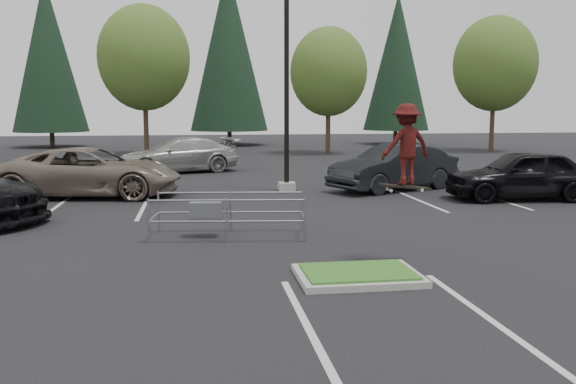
{
  "coord_description": "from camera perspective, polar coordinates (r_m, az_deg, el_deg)",
  "views": [
    {
      "loc": [
        -2.88,
        -10.41,
        3.08
      ],
      "look_at": [
        -1.05,
        1.5,
        1.41
      ],
      "focal_mm": 38.0,
      "sensor_mm": 36.0,
      "label": 1
    }
  ],
  "objects": [
    {
      "name": "ground",
      "position": [
        11.23,
        6.56,
        -8.08
      ],
      "size": [
        120.0,
        120.0,
        0.0
      ],
      "primitive_type": "plane",
      "color": "black",
      "rests_on": "ground"
    },
    {
      "name": "grass_median",
      "position": [
        11.21,
        6.56,
        -7.7
      ],
      "size": [
        2.2,
        1.6,
        0.16
      ],
      "color": "#9D9A92",
      "rests_on": "ground"
    },
    {
      "name": "stall_lines",
      "position": [
        16.78,
        -3.35,
        -2.68
      ],
      "size": [
        22.62,
        17.6,
        0.01
      ],
      "color": "beige",
      "rests_on": "ground"
    },
    {
      "name": "light_pole",
      "position": [
        22.71,
        -0.13,
        11.64
      ],
      "size": [
        0.7,
        0.6,
        10.12
      ],
      "color": "#9D9A92",
      "rests_on": "ground"
    },
    {
      "name": "decid_b",
      "position": [
        41.16,
        -13.33,
        11.82
      ],
      "size": [
        5.89,
        5.89,
        9.64
      ],
      "color": "#38281C",
      "rests_on": "ground"
    },
    {
      "name": "decid_c",
      "position": [
        41.26,
        3.79,
        10.9
      ],
      "size": [
        5.12,
        5.12,
        8.38
      ],
      "color": "#38281C",
      "rests_on": "ground"
    },
    {
      "name": "decid_d",
      "position": [
        45.86,
        18.74,
        11.03
      ],
      "size": [
        5.76,
        5.76,
        9.43
      ],
      "color": "#38281C",
      "rests_on": "ground"
    },
    {
      "name": "conif_a",
      "position": [
        51.77,
        -21.56,
        11.81
      ],
      "size": [
        5.72,
        5.72,
        13.0
      ],
      "color": "#38281C",
      "rests_on": "ground"
    },
    {
      "name": "conif_b",
      "position": [
        51.21,
        -5.59,
        13.21
      ],
      "size": [
        6.38,
        6.38,
        14.5
      ],
      "color": "#38281C",
      "rests_on": "ground"
    },
    {
      "name": "conif_c",
      "position": [
        52.82,
        10.17,
        11.87
      ],
      "size": [
        5.5,
        5.5,
        12.5
      ],
      "color": "#38281C",
      "rests_on": "ground"
    },
    {
      "name": "cart_corral",
      "position": [
        14.66,
        -7.17,
        -1.72
      ],
      "size": [
        3.76,
        1.74,
        1.03
      ],
      "rotation": [
        0.0,
        0.0,
        -0.12
      ],
      "color": "gray",
      "rests_on": "ground"
    },
    {
      "name": "skateboarder",
      "position": [
        12.13,
        10.98,
        4.34
      ],
      "size": [
        1.12,
        0.77,
        1.71
      ],
      "rotation": [
        0.0,
        0.0,
        3.34
      ],
      "color": "black",
      "rests_on": "ground"
    },
    {
      "name": "car_l_tan",
      "position": [
        22.31,
        -18.01,
        1.79
      ],
      "size": [
        6.48,
        3.61,
        1.71
      ],
      "primitive_type": "imported",
      "rotation": [
        0.0,
        0.0,
        1.44
      ],
      "color": "#7A6A5D",
      "rests_on": "ground"
    },
    {
      "name": "car_r_charc",
      "position": [
        23.22,
        9.87,
        2.28
      ],
      "size": [
        5.44,
        3.8,
        1.7
      ],
      "primitive_type": "imported",
      "rotation": [
        0.0,
        0.0,
        5.15
      ],
      "color": "black",
      "rests_on": "ground"
    },
    {
      "name": "car_r_black",
      "position": [
        21.96,
        21.04,
        1.54
      ],
      "size": [
        5.13,
        2.42,
        1.69
      ],
      "primitive_type": "imported",
      "rotation": [
        0.0,
        0.0,
        4.63
      ],
      "color": "black",
      "rests_on": "ground"
    },
    {
      "name": "car_far_silver",
      "position": [
        29.61,
        -10.09,
        3.43
      ],
      "size": [
        6.2,
        4.0,
        1.67
      ],
      "primitive_type": "imported",
      "rotation": [
        0.0,
        0.0,
        5.02
      ],
      "color": "#A5A6A0",
      "rests_on": "ground"
    }
  ]
}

